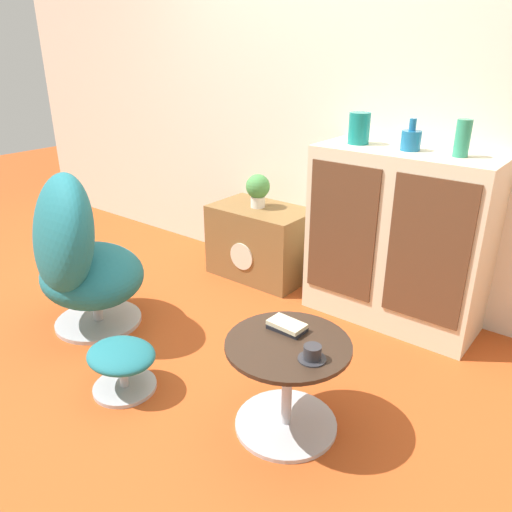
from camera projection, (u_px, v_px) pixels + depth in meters
ground_plane at (178, 366)px, 2.60m from camera, size 12.00×12.00×0.00m
wall_back at (329, 87)px, 3.10m from camera, size 6.40×0.06×2.60m
sideboard at (397, 239)px, 2.87m from camera, size 1.00×0.43×1.02m
tv_console at (261, 242)px, 3.53m from camera, size 0.69×0.43×0.51m
egg_chair at (78, 256)px, 2.80m from camera, size 0.85×0.81×0.95m
ottoman at (122, 361)px, 2.37m from camera, size 0.35×0.30×0.24m
coffee_table at (287, 382)px, 2.10m from camera, size 0.52×0.52×0.43m
vase_leftmost at (359, 128)px, 2.81m from camera, size 0.12×0.12×0.17m
vase_inner_left at (411, 140)px, 2.64m from camera, size 0.11×0.11×0.17m
vase_inner_right at (463, 138)px, 2.48m from camera, size 0.08×0.08×0.18m
potted_plant at (258, 189)px, 3.40m from camera, size 0.17×0.17×0.23m
teacup at (312, 354)px, 1.91m from camera, size 0.11×0.11×0.06m
book_stack at (287, 326)px, 2.11m from camera, size 0.16×0.10×0.04m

